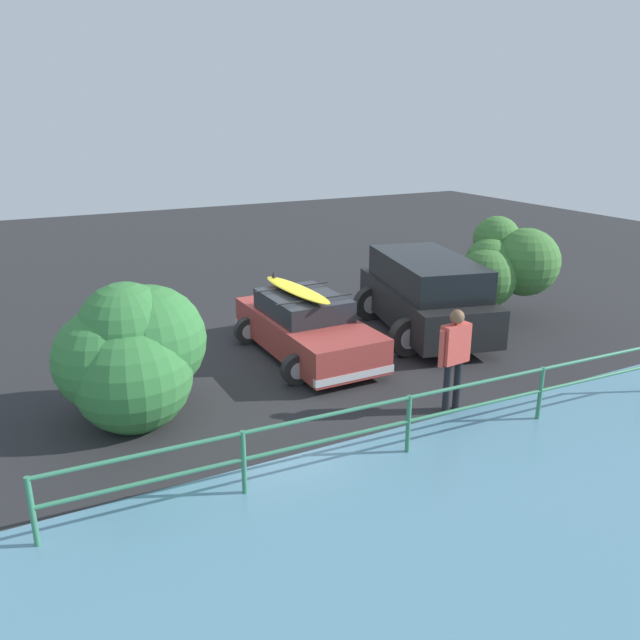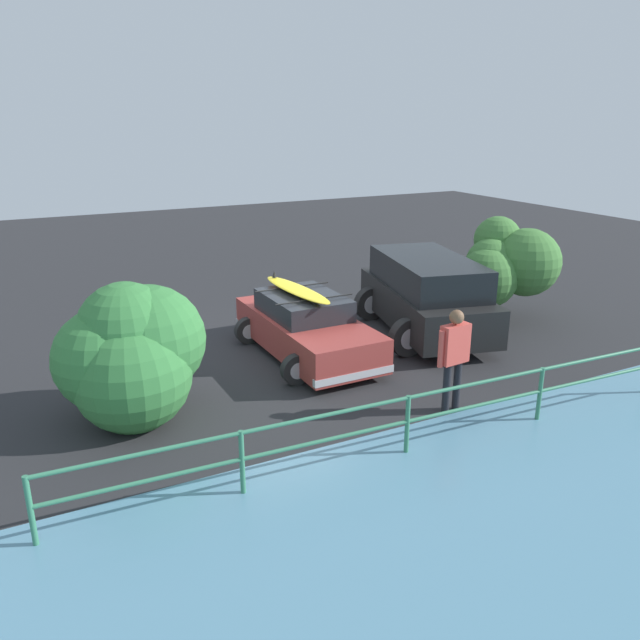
{
  "view_description": "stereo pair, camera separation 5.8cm",
  "coord_description": "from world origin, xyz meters",
  "px_view_note": "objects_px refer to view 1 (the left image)",
  "views": [
    {
      "loc": [
        5.06,
        11.45,
        4.79
      ],
      "look_at": [
        -0.27,
        1.08,
        0.95
      ],
      "focal_mm": 35.0,
      "sensor_mm": 36.0,
      "label": 1
    },
    {
      "loc": [
        5.01,
        11.47,
        4.79
      ],
      "look_at": [
        -0.27,
        1.08,
        0.95
      ],
      "focal_mm": 35.0,
      "sensor_mm": 36.0,
      "label": 2
    }
  ],
  "objects_px": {
    "suv_car": "(425,294)",
    "bush_near_right": "(505,264)",
    "sedan_car": "(306,327)",
    "person_bystander": "(455,351)",
    "bush_near_left": "(131,354)"
  },
  "relations": [
    {
      "from": "bush_near_left",
      "to": "bush_near_right",
      "type": "relative_size",
      "value": 0.97
    },
    {
      "from": "suv_car",
      "to": "bush_near_left",
      "type": "xyz_separation_m",
      "value": [
        6.8,
        1.27,
        0.21
      ]
    },
    {
      "from": "bush_near_left",
      "to": "bush_near_right",
      "type": "distance_m",
      "value": 9.25
    },
    {
      "from": "sedan_car",
      "to": "suv_car",
      "type": "distance_m",
      "value": 3.06
    },
    {
      "from": "sedan_car",
      "to": "suv_car",
      "type": "relative_size",
      "value": 0.88
    },
    {
      "from": "suv_car",
      "to": "bush_near_left",
      "type": "relative_size",
      "value": 1.85
    },
    {
      "from": "sedan_car",
      "to": "suv_car",
      "type": "bearing_deg",
      "value": -179.62
    },
    {
      "from": "sedan_car",
      "to": "bush_near_left",
      "type": "distance_m",
      "value": 4.0
    },
    {
      "from": "person_bystander",
      "to": "bush_near_left",
      "type": "distance_m",
      "value": 5.3
    },
    {
      "from": "sedan_car",
      "to": "bush_near_right",
      "type": "bearing_deg",
      "value": -179.27
    },
    {
      "from": "person_bystander",
      "to": "bush_near_left",
      "type": "height_order",
      "value": "bush_near_left"
    },
    {
      "from": "suv_car",
      "to": "person_bystander",
      "type": "distance_m",
      "value": 4.03
    },
    {
      "from": "sedan_car",
      "to": "bush_near_right",
      "type": "height_order",
      "value": "bush_near_right"
    },
    {
      "from": "sedan_car",
      "to": "suv_car",
      "type": "height_order",
      "value": "suv_car"
    },
    {
      "from": "suv_car",
      "to": "bush_near_right",
      "type": "xyz_separation_m",
      "value": [
        -2.36,
        -0.05,
        0.45
      ]
    }
  ]
}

